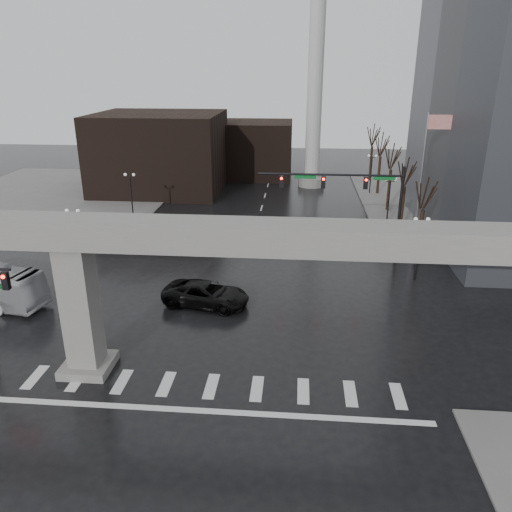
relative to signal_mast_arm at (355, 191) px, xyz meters
name	(u,v)px	position (x,y,z in m)	size (l,w,h in m)	color
ground	(214,375)	(-8.99, -18.80, -5.83)	(160.00, 160.00, 0.00)	black
sidewalk_ne	(484,208)	(17.01, 17.20, -5.75)	(28.00, 36.00, 0.15)	slate
sidewalk_nw	(56,198)	(-34.99, 17.20, -5.75)	(28.00, 36.00, 0.15)	slate
elevated_guideway	(236,258)	(-7.73, -18.80, 1.05)	(48.00, 2.60, 8.70)	gray
building_far_left	(160,152)	(-22.99, 23.20, -0.83)	(16.00, 14.00, 10.00)	black
building_far_mid	(257,149)	(-10.99, 33.20, -1.83)	(10.00, 10.00, 8.00)	black
smokestack	(315,85)	(-2.99, 27.20, 7.52)	(3.60, 3.60, 30.00)	#B7B8B4
signal_mast_arm	(355,191)	(0.00, 0.00, 0.00)	(12.12, 0.43, 8.00)	black
flagpole_assembly	(426,165)	(6.30, 3.20, 1.70)	(2.06, 0.12, 12.00)	silver
lamp_right_0	(420,238)	(4.51, -4.80, -2.36)	(1.22, 0.32, 5.11)	black
lamp_right_1	(389,194)	(4.51, 9.20, -2.36)	(1.22, 0.32, 5.11)	black
lamp_right_2	(371,167)	(4.51, 23.20, -2.36)	(1.22, 0.32, 5.11)	black
lamp_left_0	(75,229)	(-22.49, -4.80, -2.36)	(1.22, 0.32, 5.11)	black
lamp_left_1	(131,188)	(-22.49, 9.20, -2.36)	(1.22, 0.32, 5.11)	black
lamp_left_2	(165,164)	(-22.49, 23.20, -2.36)	(1.22, 0.32, 5.11)	black
tree_right_0	(421,231)	(5.54, -0.78, -3.04)	(1.09, 1.58, 7.50)	black
tree_right_1	(403,205)	(5.54, 7.22, -2.98)	(1.09, 1.61, 7.67)	black
tree_right_2	(389,186)	(5.54, 15.22, -2.91)	(1.10, 1.63, 7.85)	black
tree_right_3	(379,171)	(5.54, 23.22, -2.85)	(1.11, 1.66, 8.02)	black
tree_right_4	(371,160)	(5.54, 31.22, -2.79)	(1.12, 1.69, 8.19)	black
pickup_truck	(206,294)	(-10.93, -10.47, -5.00)	(2.76, 5.99, 1.66)	black
far_car	(211,225)	(-13.28, 5.52, -5.04)	(1.87, 4.64, 1.58)	black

